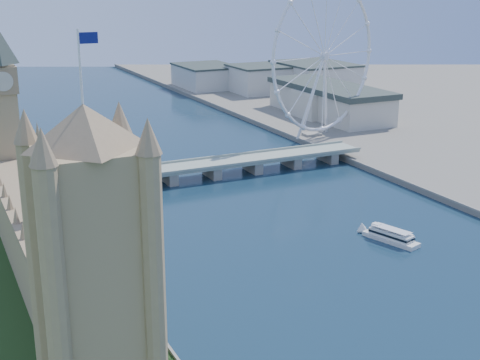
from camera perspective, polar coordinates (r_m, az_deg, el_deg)
victoria_tower at (r=163.63m, az=-12.24°, el=-9.16°), size 28.16×28.16×112.00m
parliament_range at (r=282.94m, az=-16.03°, el=-6.05°), size 24.00×200.00×70.00m
big_ben at (r=373.94m, az=-19.58°, el=6.79°), size 20.02×20.02×110.00m
westminster_bridge at (r=439.60m, az=-2.42°, el=1.10°), size 220.00×22.00×9.50m
london_eye at (r=531.78m, az=7.22°, el=10.40°), size 113.60×39.12×124.30m
county_hall at (r=633.90m, az=7.55°, el=5.22°), size 54.00×144.00×35.00m
city_skyline at (r=689.69m, az=-8.05°, el=7.56°), size 505.00×280.00×32.00m
tour_boat_near at (r=341.93m, az=12.74°, el=-5.13°), size 17.52×33.44×7.19m
tour_boat_far at (r=342.27m, az=13.14°, el=-5.14°), size 14.29×27.80×5.93m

